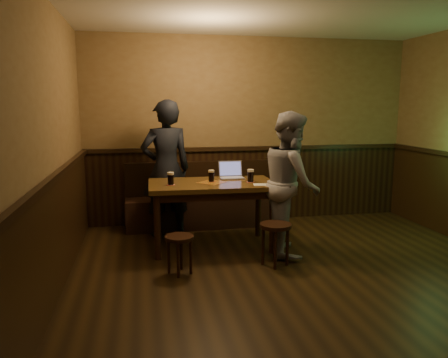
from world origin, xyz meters
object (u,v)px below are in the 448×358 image
pint_right (251,176)px  stool_left (180,244)px  bench (201,205)px  pint_mid (211,176)px  pint_left (171,178)px  laptop (231,174)px  person_suit (166,169)px  person_grey (291,183)px  pub_table (212,191)px  stool_right (275,232)px

pint_right → stool_left: bearing=-141.8°
bench → pint_mid: size_ratio=14.46×
pint_mid → bench: bearing=90.0°
pint_right → pint_left: bearing=-179.3°
pint_right → laptop: laptop is taller
pint_right → laptop: 0.38m
pint_left → pint_right: pint_right is taller
pint_left → bench: bearing=64.4°
pint_mid → person_suit: person_suit is taller
laptop → person_suit: bearing=157.9°
pint_right → person_grey: person_grey is taller
pub_table → person_grey: (0.90, -0.37, 0.14)m
pint_left → person_suit: size_ratio=0.08×
pint_mid → pint_right: bearing=-12.9°
pint_right → bench: bearing=114.3°
pint_mid → pint_right: 0.49m
stool_right → pint_right: size_ratio=2.95×
bench → pub_table: 1.08m
stool_right → stool_left: bearing=-177.3°
pint_left → laptop: size_ratio=0.50×
bench → pub_table: (-0.00, -1.00, 0.41)m
stool_right → pint_mid: pint_mid is taller
pub_table → stool_left: bearing=-119.1°
pint_left → stool_left: bearing=-87.8°
stool_right → pint_left: (-1.11, 0.70, 0.53)m
stool_right → person_grey: person_grey is taller
bench → pint_left: size_ratio=13.98×
bench → stool_right: bench is taller
bench → pint_mid: (0.00, -0.95, 0.60)m
stool_left → person_grey: (1.39, 0.45, 0.53)m
pint_mid → stool_right: bearing=-54.1°
stool_left → person_suit: bearing=91.7°
bench → pint_right: (0.48, -1.07, 0.60)m
bench → person_grey: 1.73m
bench → stool_left: size_ratio=5.25×
stool_left → stool_right: (1.08, 0.05, 0.05)m
laptop → pint_left: bearing=-157.3°
pint_mid → pint_right: (0.48, -0.11, 0.01)m
stool_left → pint_left: 0.95m
bench → stool_right: (0.59, -1.77, 0.07)m
pint_mid → pint_right: size_ratio=0.93×
laptop → pub_table: bearing=-138.4°
pint_mid → pint_right: pint_right is taller
laptop → person_suit: person_suit is taller
pint_right → pub_table: bearing=172.2°
pub_table → pint_mid: pint_mid is taller
pub_table → pint_right: 0.52m
stool_left → stool_right: bearing=2.7°
pub_table → person_suit: person_suit is taller
pint_right → person_suit: 1.21m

